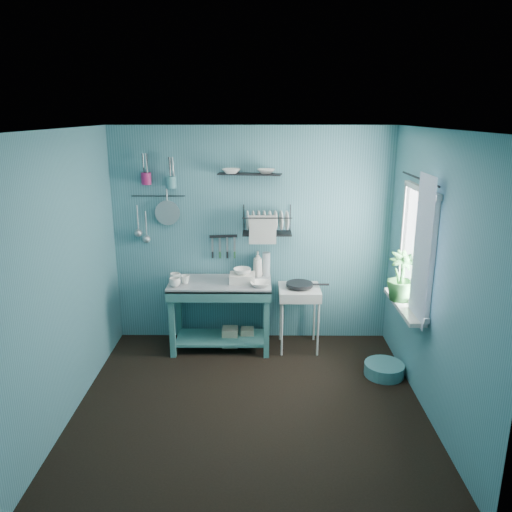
{
  "coord_description": "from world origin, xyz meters",
  "views": [
    {
      "loc": [
        0.09,
        -4.11,
        2.62
      ],
      "look_at": [
        0.05,
        0.85,
        1.2
      ],
      "focal_mm": 35.0,
      "sensor_mm": 36.0,
      "label": 1
    }
  ],
  "objects_px": {
    "frying_pan": "(300,284)",
    "storage_tin_small": "(247,337)",
    "mug_right": "(175,278)",
    "storage_tin_large": "(230,337)",
    "colander": "(167,213)",
    "potted_plant": "(401,276)",
    "mug_left": "(175,282)",
    "dish_rack": "(267,220)",
    "work_counter": "(221,315)",
    "water_bottle": "(266,264)",
    "utensil_cup_magenta": "(146,179)",
    "hotplate_stand": "(299,318)",
    "wash_tub": "(242,278)",
    "utensil_cup_teal": "(171,182)",
    "soap_bottle": "(258,264)",
    "mug_mid": "(185,279)",
    "floor_basin": "(384,369)"
  },
  "relations": [
    {
      "from": "mug_right",
      "to": "colander",
      "type": "bearing_deg",
      "value": 110.68
    },
    {
      "from": "frying_pan",
      "to": "potted_plant",
      "type": "relative_size",
      "value": 0.61
    },
    {
      "from": "frying_pan",
      "to": "floor_basin",
      "type": "bearing_deg",
      "value": -37.03
    },
    {
      "from": "colander",
      "to": "storage_tin_small",
      "type": "xyz_separation_m",
      "value": [
        0.9,
        -0.2,
        -1.44
      ]
    },
    {
      "from": "floor_basin",
      "to": "storage_tin_small",
      "type": "bearing_deg",
      "value": 153.8
    },
    {
      "from": "wash_tub",
      "to": "storage_tin_large",
      "type": "xyz_separation_m",
      "value": [
        -0.15,
        0.07,
        -0.75
      ]
    },
    {
      "from": "hotplate_stand",
      "to": "utensil_cup_teal",
      "type": "relative_size",
      "value": 5.66
    },
    {
      "from": "utensil_cup_magenta",
      "to": "dish_rack",
      "type": "bearing_deg",
      "value": -2.13
    },
    {
      "from": "mug_left",
      "to": "soap_bottle",
      "type": "bearing_deg",
      "value": 21.8
    },
    {
      "from": "hotplate_stand",
      "to": "utensil_cup_magenta",
      "type": "height_order",
      "value": "utensil_cup_magenta"
    },
    {
      "from": "storage_tin_small",
      "to": "utensil_cup_magenta",
      "type": "bearing_deg",
      "value": 171.45
    },
    {
      "from": "work_counter",
      "to": "floor_basin",
      "type": "height_order",
      "value": "work_counter"
    },
    {
      "from": "potted_plant",
      "to": "storage_tin_large",
      "type": "distance_m",
      "value": 2.1
    },
    {
      "from": "wash_tub",
      "to": "dish_rack",
      "type": "distance_m",
      "value": 0.7
    },
    {
      "from": "hotplate_stand",
      "to": "water_bottle",
      "type": "bearing_deg",
      "value": 160.88
    },
    {
      "from": "mug_left",
      "to": "mug_right",
      "type": "bearing_deg",
      "value": 97.13
    },
    {
      "from": "mug_right",
      "to": "dish_rack",
      "type": "xyz_separation_m",
      "value": [
        1.03,
        0.2,
        0.61
      ]
    },
    {
      "from": "mug_mid",
      "to": "colander",
      "type": "bearing_deg",
      "value": 123.65
    },
    {
      "from": "work_counter",
      "to": "water_bottle",
      "type": "xyz_separation_m",
      "value": [
        0.52,
        0.22,
        0.54
      ]
    },
    {
      "from": "mug_left",
      "to": "colander",
      "type": "distance_m",
      "value": 0.82
    },
    {
      "from": "wash_tub",
      "to": "hotplate_stand",
      "type": "xyz_separation_m",
      "value": [
        0.64,
        0.03,
        -0.49
      ]
    },
    {
      "from": "wash_tub",
      "to": "utensil_cup_teal",
      "type": "bearing_deg",
      "value": 161.26
    },
    {
      "from": "frying_pan",
      "to": "colander",
      "type": "height_order",
      "value": "colander"
    },
    {
      "from": "mug_right",
      "to": "storage_tin_small",
      "type": "distance_m",
      "value": 1.1
    },
    {
      "from": "mug_left",
      "to": "utensil_cup_magenta",
      "type": "distance_m",
      "value": 1.19
    },
    {
      "from": "mug_left",
      "to": "storage_tin_large",
      "type": "height_order",
      "value": "mug_left"
    },
    {
      "from": "mug_left",
      "to": "mug_right",
      "type": "xyz_separation_m",
      "value": [
        -0.02,
        0.16,
        0.0
      ]
    },
    {
      "from": "dish_rack",
      "to": "work_counter",
      "type": "bearing_deg",
      "value": -151.28
    },
    {
      "from": "frying_pan",
      "to": "storage_tin_small",
      "type": "relative_size",
      "value": 1.5
    },
    {
      "from": "mug_left",
      "to": "dish_rack",
      "type": "relative_size",
      "value": 0.22
    },
    {
      "from": "mug_left",
      "to": "floor_basin",
      "type": "distance_m",
      "value": 2.4
    },
    {
      "from": "mug_right",
      "to": "storage_tin_large",
      "type": "distance_m",
      "value": 0.96
    },
    {
      "from": "work_counter",
      "to": "mug_right",
      "type": "height_order",
      "value": "mug_right"
    },
    {
      "from": "mug_mid",
      "to": "dish_rack",
      "type": "xyz_separation_m",
      "value": [
        0.91,
        0.26,
        0.61
      ]
    },
    {
      "from": "dish_rack",
      "to": "utensil_cup_teal",
      "type": "height_order",
      "value": "utensil_cup_teal"
    },
    {
      "from": "frying_pan",
      "to": "storage_tin_small",
      "type": "distance_m",
      "value": 0.9
    },
    {
      "from": "water_bottle",
      "to": "storage_tin_large",
      "type": "distance_m",
      "value": 0.95
    },
    {
      "from": "mug_mid",
      "to": "frying_pan",
      "type": "bearing_deg",
      "value": 3.19
    },
    {
      "from": "colander",
      "to": "potted_plant",
      "type": "relative_size",
      "value": 0.57
    },
    {
      "from": "work_counter",
      "to": "mug_left",
      "type": "relative_size",
      "value": 9.26
    },
    {
      "from": "dish_rack",
      "to": "potted_plant",
      "type": "height_order",
      "value": "dish_rack"
    },
    {
      "from": "mug_left",
      "to": "mug_mid",
      "type": "distance_m",
      "value": 0.14
    },
    {
      "from": "potted_plant",
      "to": "storage_tin_small",
      "type": "height_order",
      "value": "potted_plant"
    },
    {
      "from": "potted_plant",
      "to": "storage_tin_small",
      "type": "relative_size",
      "value": 2.47
    },
    {
      "from": "frying_pan",
      "to": "utensil_cup_teal",
      "type": "distance_m",
      "value": 1.83
    },
    {
      "from": "mug_left",
      "to": "dish_rack",
      "type": "height_order",
      "value": "dish_rack"
    },
    {
      "from": "soap_bottle",
      "to": "utensil_cup_teal",
      "type": "height_order",
      "value": "utensil_cup_teal"
    },
    {
      "from": "frying_pan",
      "to": "utensil_cup_teal",
      "type": "xyz_separation_m",
      "value": [
        -1.43,
        0.24,
        1.11
      ]
    },
    {
      "from": "water_bottle",
      "to": "utensil_cup_magenta",
      "type": "height_order",
      "value": "utensil_cup_magenta"
    },
    {
      "from": "mug_mid",
      "to": "water_bottle",
      "type": "distance_m",
      "value": 0.95
    }
  ]
}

